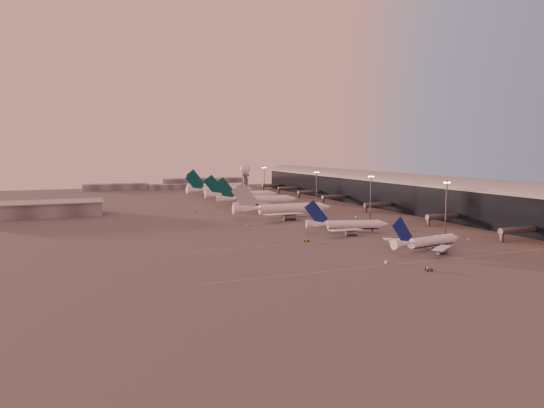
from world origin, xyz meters
name	(u,v)px	position (x,y,z in m)	size (l,w,h in m)	color
ground	(329,247)	(0.00, 0.00, 0.00)	(700.00, 700.00, 0.00)	#4E4B4B
taxiway_markings	(329,223)	(30.00, 56.00, 0.01)	(180.00, 185.25, 0.02)	gold
terminal	(392,191)	(107.88, 110.09, 10.52)	(57.00, 362.00, 23.04)	black
hangar	(28,209)	(-120.00, 140.00, 4.32)	(82.00, 27.00, 8.50)	slate
radar_tower	(245,178)	(5.00, 120.00, 20.95)	(6.40, 6.40, 31.10)	#4F5256
mast_a	(446,206)	(58.00, 0.00, 13.74)	(3.60, 0.56, 25.00)	#4F5256
mast_b	(371,196)	(55.00, 55.00, 13.74)	(3.60, 0.56, 25.00)	#4F5256
mast_c	(317,188)	(50.00, 110.00, 13.74)	(3.60, 0.56, 25.00)	#4F5256
mast_d	(264,180)	(48.00, 200.00, 13.74)	(3.60, 0.56, 25.00)	#4F5256
distant_horizon	(179,184)	(2.62, 325.14, 3.89)	(165.00, 37.50, 9.00)	slate
narrowbody_near	(428,243)	(31.30, -20.86, 2.89)	(36.32, 28.78, 14.26)	white
narrowbody_mid	(347,226)	(23.22, 25.18, 3.15)	(38.77, 30.49, 15.55)	white
widebody_white	(284,211)	(16.10, 84.05, 3.63)	(59.55, 47.57, 20.94)	white
greentail_a	(257,201)	(19.66, 139.25, 3.60)	(54.91, 43.79, 20.37)	white
greentail_b	(242,196)	(21.33, 177.14, 3.60)	(56.13, 45.17, 20.39)	white
greentail_c	(221,192)	(17.14, 220.90, 3.76)	(58.68, 47.26, 21.30)	white
greentail_d	(220,188)	(26.02, 256.97, 3.82)	(59.60, 48.05, 21.64)	white
gsv_truck_a	(388,261)	(4.46, -33.42, 1.07)	(5.29, 2.22, 2.09)	silver
gsv_tug_near	(429,269)	(10.92, -46.51, 0.59)	(3.30, 4.46, 1.14)	slate
gsv_catering_a	(469,236)	(61.90, -9.93, 1.76)	(4.62, 2.79, 3.53)	silver
gsv_tug_mid	(307,240)	(-3.92, 12.27, 0.56)	(4.45, 4.11, 1.09)	gold
gsv_truck_b	(403,225)	(58.65, 31.12, 1.01)	(5.04, 2.22, 1.98)	silver
gsv_truck_c	(248,224)	(-12.91, 61.77, 0.99)	(5.12, 3.20, 1.95)	gold
gsv_catering_b	(357,214)	(54.31, 67.73, 1.92)	(4.78, 2.45, 3.83)	gold
gsv_tug_far	(271,213)	(14.87, 101.55, 0.59)	(4.58, 4.42, 1.14)	slate
gsv_truck_d	(196,210)	(-24.93, 126.79, 1.22)	(4.06, 6.27, 2.38)	gold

